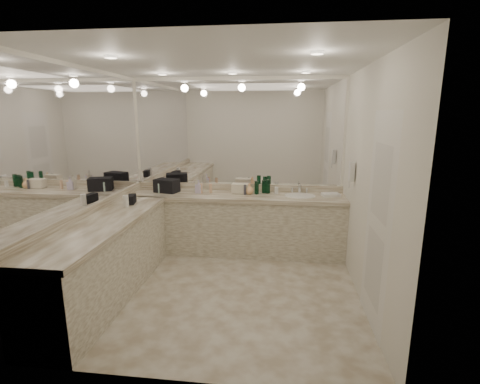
# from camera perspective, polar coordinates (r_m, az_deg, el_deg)

# --- Properties ---
(floor) EXTENTS (3.20, 3.20, 0.00)m
(floor) POSITION_cam_1_polar(r_m,az_deg,el_deg) (4.36, -2.87, -15.61)
(floor) COLOR beige
(floor) RESTS_ON ground
(ceiling) EXTENTS (3.20, 3.20, 0.00)m
(ceiling) POSITION_cam_1_polar(r_m,az_deg,el_deg) (3.87, -3.32, 20.60)
(ceiling) COLOR white
(ceiling) RESTS_ON floor
(wall_back) EXTENTS (3.20, 0.02, 2.60)m
(wall_back) POSITION_cam_1_polar(r_m,az_deg,el_deg) (5.38, -0.36, 4.52)
(wall_back) COLOR silver
(wall_back) RESTS_ON floor
(wall_left) EXTENTS (0.02, 3.00, 2.60)m
(wall_left) POSITION_cam_1_polar(r_m,az_deg,el_deg) (4.47, -23.74, 1.75)
(wall_left) COLOR silver
(wall_left) RESTS_ON floor
(wall_right) EXTENTS (0.02, 3.00, 2.60)m
(wall_right) POSITION_cam_1_polar(r_m,az_deg,el_deg) (3.97, 20.32, 0.78)
(wall_right) COLOR silver
(wall_right) RESTS_ON floor
(vanity_back_base) EXTENTS (3.20, 0.60, 0.84)m
(vanity_back_base) POSITION_cam_1_polar(r_m,az_deg,el_deg) (5.29, -0.75, -5.43)
(vanity_back_base) COLOR silver
(vanity_back_base) RESTS_ON floor
(vanity_back_top) EXTENTS (3.20, 0.64, 0.06)m
(vanity_back_top) POSITION_cam_1_polar(r_m,az_deg,el_deg) (5.16, -0.78, -0.71)
(vanity_back_top) COLOR beige
(vanity_back_top) RESTS_ON vanity_back_base
(vanity_left_base) EXTENTS (0.60, 2.40, 0.84)m
(vanity_left_base) POSITION_cam_1_polar(r_m,az_deg,el_deg) (4.32, -21.21, -10.60)
(vanity_left_base) COLOR silver
(vanity_left_base) RESTS_ON floor
(vanity_left_top) EXTENTS (0.64, 2.42, 0.06)m
(vanity_left_top) POSITION_cam_1_polar(r_m,az_deg,el_deg) (4.17, -21.58, -4.91)
(vanity_left_top) COLOR beige
(vanity_left_top) RESTS_ON vanity_left_base
(backsplash_back) EXTENTS (3.20, 0.04, 0.10)m
(backsplash_back) POSITION_cam_1_polar(r_m,az_deg,el_deg) (5.42, -0.38, 0.82)
(backsplash_back) COLOR beige
(backsplash_back) RESTS_ON vanity_back_top
(backsplash_left) EXTENTS (0.04, 3.00, 0.10)m
(backsplash_left) POSITION_cam_1_polar(r_m,az_deg,el_deg) (4.53, -23.13, -2.59)
(backsplash_left) COLOR beige
(backsplash_left) RESTS_ON vanity_left_top
(mirror_back) EXTENTS (3.12, 0.01, 1.55)m
(mirror_back) POSITION_cam_1_polar(r_m,az_deg,el_deg) (5.32, -0.38, 9.57)
(mirror_back) COLOR white
(mirror_back) RESTS_ON wall_back
(mirror_left) EXTENTS (0.01, 2.92, 1.55)m
(mirror_left) POSITION_cam_1_polar(r_m,az_deg,el_deg) (4.41, -24.15, 7.82)
(mirror_left) COLOR white
(mirror_left) RESTS_ON wall_left
(sink) EXTENTS (0.44, 0.44, 0.03)m
(sink) POSITION_cam_1_polar(r_m,az_deg,el_deg) (5.13, 9.83, -0.69)
(sink) COLOR white
(sink) RESTS_ON vanity_back_top
(faucet) EXTENTS (0.24, 0.16, 0.14)m
(faucet) POSITION_cam_1_polar(r_m,az_deg,el_deg) (5.31, 9.75, 0.62)
(faucet) COLOR silver
(faucet) RESTS_ON vanity_back_top
(wall_phone) EXTENTS (0.06, 0.10, 0.24)m
(wall_phone) POSITION_cam_1_polar(r_m,az_deg,el_deg) (4.63, 17.86, 3.18)
(wall_phone) COLOR white
(wall_phone) RESTS_ON wall_right
(door) EXTENTS (0.02, 0.82, 2.10)m
(door) POSITION_cam_1_polar(r_m,az_deg,el_deg) (3.56, 21.63, -4.82)
(door) COLOR white
(door) RESTS_ON wall_right
(black_toiletry_bag) EXTENTS (0.39, 0.31, 0.20)m
(black_toiletry_bag) POSITION_cam_1_polar(r_m,az_deg,el_deg) (5.40, -11.93, 1.02)
(black_toiletry_bag) COLOR black
(black_toiletry_bag) RESTS_ON vanity_back_top
(black_bag_spill) EXTENTS (0.13, 0.22, 0.11)m
(black_bag_spill) POSITION_cam_1_polar(r_m,az_deg,el_deg) (4.83, -17.41, -1.19)
(black_bag_spill) COLOR black
(black_bag_spill) RESTS_ON vanity_left_top
(cream_cosmetic_case) EXTENTS (0.25, 0.16, 0.14)m
(cream_cosmetic_case) POSITION_cam_1_polar(r_m,az_deg,el_deg) (5.21, 0.03, 0.57)
(cream_cosmetic_case) COLOR beige
(cream_cosmetic_case) RESTS_ON vanity_back_top
(hand_towel) EXTENTS (0.28, 0.22, 0.04)m
(hand_towel) POSITION_cam_1_polar(r_m,az_deg,el_deg) (5.21, 14.68, -0.42)
(hand_towel) COLOR white
(hand_towel) RESTS_ON vanity_back_top
(lotion_left) EXTENTS (0.07, 0.07, 0.16)m
(lotion_left) POSITION_cam_1_polar(r_m,az_deg,el_deg) (4.68, -18.23, -1.37)
(lotion_left) COLOR white
(lotion_left) RESTS_ON vanity_left_top
(soap_bottle_a) EXTENTS (0.10, 0.10, 0.23)m
(soap_bottle_a) POSITION_cam_1_polar(r_m,az_deg,el_deg) (5.29, -7.01, 1.17)
(soap_bottle_a) COLOR beige
(soap_bottle_a) RESTS_ON vanity_back_top
(soap_bottle_b) EXTENTS (0.11, 0.11, 0.20)m
(soap_bottle_b) POSITION_cam_1_polar(r_m,az_deg,el_deg) (5.25, -6.77, 0.90)
(soap_bottle_b) COLOR silver
(soap_bottle_b) RESTS_ON vanity_back_top
(soap_bottle_c) EXTENTS (0.17, 0.17, 0.17)m
(soap_bottle_c) POSITION_cam_1_polar(r_m,az_deg,el_deg) (5.15, 1.54, 0.56)
(soap_bottle_c) COLOR #FFC385
(soap_bottle_c) RESTS_ON vanity_back_top
(green_bottle_0) EXTENTS (0.06, 0.06, 0.19)m
(green_bottle_0) POSITION_cam_1_polar(r_m,az_deg,el_deg) (5.24, 3.94, 0.90)
(green_bottle_0) COLOR #0E4827
(green_bottle_0) RESTS_ON vanity_back_top
(green_bottle_1) EXTENTS (0.07, 0.07, 0.21)m
(green_bottle_1) POSITION_cam_1_polar(r_m,az_deg,el_deg) (5.22, 4.61, 0.92)
(green_bottle_1) COLOR #0E4827
(green_bottle_1) RESTS_ON vanity_back_top
(green_bottle_2) EXTENTS (0.06, 0.06, 0.20)m
(green_bottle_2) POSITION_cam_1_polar(r_m,az_deg,el_deg) (5.15, 2.75, 0.72)
(green_bottle_2) COLOR #0E4827
(green_bottle_2) RESTS_ON vanity_back_top
(amenity_bottle_0) EXTENTS (0.05, 0.05, 0.12)m
(amenity_bottle_0) POSITION_cam_1_polar(r_m,az_deg,el_deg) (5.48, -12.43, 0.79)
(amenity_bottle_0) COLOR silver
(amenity_bottle_0) RESTS_ON vanity_back_top
(amenity_bottle_1) EXTENTS (0.06, 0.06, 0.10)m
(amenity_bottle_1) POSITION_cam_1_polar(r_m,az_deg,el_deg) (5.19, 5.99, 0.23)
(amenity_bottle_1) COLOR white
(amenity_bottle_1) RESTS_ON vanity_back_top
(amenity_bottle_2) EXTENTS (0.04, 0.04, 0.15)m
(amenity_bottle_2) POSITION_cam_1_polar(r_m,az_deg,el_deg) (5.11, 0.82, 0.37)
(amenity_bottle_2) COLOR #3F3F4C
(amenity_bottle_2) RESTS_ON vanity_back_top
(amenity_bottle_3) EXTENTS (0.04, 0.04, 0.15)m
(amenity_bottle_3) POSITION_cam_1_polar(r_m,az_deg,el_deg) (5.24, -6.36, 0.59)
(amenity_bottle_3) COLOR #E0B28C
(amenity_bottle_3) RESTS_ON vanity_back_top
(amenity_bottle_4) EXTENTS (0.05, 0.05, 0.14)m
(amenity_bottle_4) POSITION_cam_1_polar(r_m,az_deg,el_deg) (5.25, -4.84, 0.63)
(amenity_bottle_4) COLOR #E0B28C
(amenity_bottle_4) RESTS_ON vanity_back_top
(amenity_bottle_5) EXTENTS (0.05, 0.05, 0.10)m
(amenity_bottle_5) POSITION_cam_1_polar(r_m,az_deg,el_deg) (5.38, -12.39, 0.40)
(amenity_bottle_5) COLOR white
(amenity_bottle_5) RESTS_ON vanity_back_top
(amenity_bottle_6) EXTENTS (0.05, 0.05, 0.10)m
(amenity_bottle_6) POSITION_cam_1_polar(r_m,az_deg,el_deg) (5.29, -6.46, 0.46)
(amenity_bottle_6) COLOR white
(amenity_bottle_6) RESTS_ON vanity_back_top
(amenity_bottle_7) EXTENTS (0.04, 0.04, 0.15)m
(amenity_bottle_7) POSITION_cam_1_polar(r_m,az_deg,el_deg) (5.37, -13.12, 0.62)
(amenity_bottle_7) COLOR silver
(amenity_bottle_7) RESTS_ON vanity_back_top
(amenity_bottle_8) EXTENTS (0.05, 0.05, 0.14)m
(amenity_bottle_8) POSITION_cam_1_polar(r_m,az_deg,el_deg) (5.42, -11.80, 0.75)
(amenity_bottle_8) COLOR #E57F66
(amenity_bottle_8) RESTS_ON vanity_back_top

